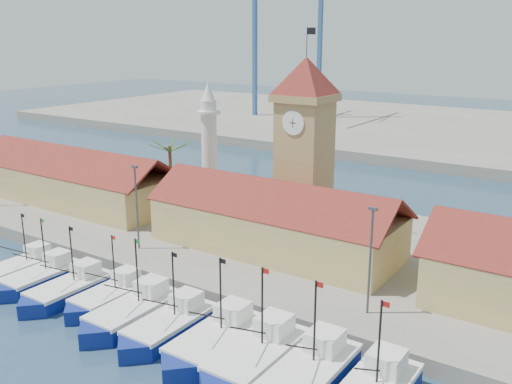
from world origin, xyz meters
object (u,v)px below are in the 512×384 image
Objects in this scene: boat_0 at (20,269)px; minaret at (209,146)px; clock_tower at (305,143)px; boat_5 at (168,328)px.

minaret is at bearing 80.12° from boat_0.
boat_0 is 32.34m from clock_tower.
clock_tower reaches higher than minaret.
boat_0 is 27.21m from minaret.
clock_tower reaches higher than boat_0.
clock_tower is (-1.22, 24.01, 11.20)m from boat_5.
clock_tower is (19.41, 23.28, 11.27)m from boat_0.
minaret is (4.41, 25.29, 9.04)m from boat_0.
boat_0 is 0.39× the size of clock_tower.
minaret reaches higher than boat_0.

